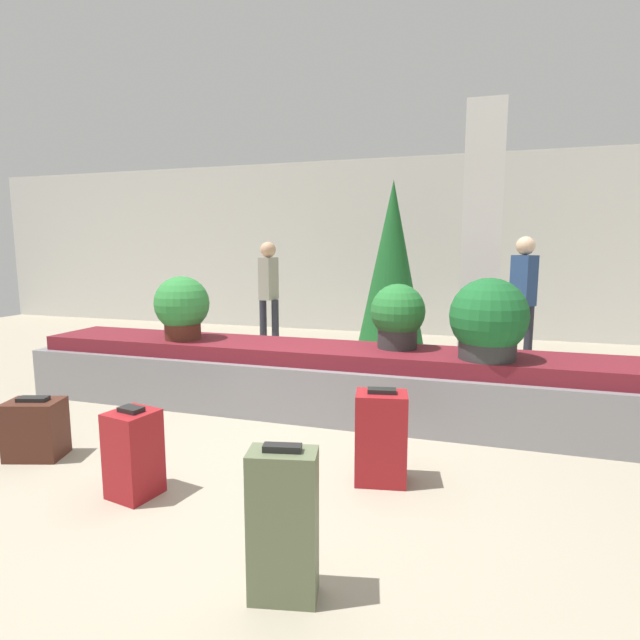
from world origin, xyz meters
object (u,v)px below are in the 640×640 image
at_px(traveler_1, 523,289).
at_px(pillar, 481,246).
at_px(suitcase_2, 283,525).
at_px(decorated_tree, 392,264).
at_px(suitcase_3, 134,453).
at_px(suitcase_1, 36,429).
at_px(suitcase_0, 381,437).
at_px(potted_plant_0, 489,321).
at_px(traveler_0, 269,287).
at_px(potted_plant_2, 182,307).
at_px(potted_plant_1, 398,316).

bearing_deg(traveler_1, pillar, 110.90).
distance_m(suitcase_2, decorated_tree, 5.37).
xyz_separation_m(pillar, suitcase_3, (-2.09, -3.59, -1.32)).
bearing_deg(suitcase_1, suitcase_0, -8.27).
distance_m(pillar, decorated_tree, 1.62).
xyz_separation_m(suitcase_3, potted_plant_0, (2.16, 1.82, 0.70)).
bearing_deg(decorated_tree, traveler_0, -173.94).
relative_size(potted_plant_0, potted_plant_2, 1.06).
xyz_separation_m(potted_plant_0, potted_plant_1, (-0.80, 0.25, -0.02)).
relative_size(potted_plant_1, decorated_tree, 0.24).
bearing_deg(traveler_0, pillar, 79.63).
bearing_deg(decorated_tree, traveler_1, -4.13).
relative_size(pillar, decorated_tree, 1.26).
height_order(potted_plant_0, decorated_tree, decorated_tree).
xyz_separation_m(suitcase_2, suitcase_3, (-1.26, 0.61, -0.07)).
distance_m(potted_plant_2, decorated_tree, 3.28).
distance_m(suitcase_2, traveler_1, 5.37).
distance_m(pillar, suitcase_2, 4.46).
bearing_deg(pillar, traveler_0, 163.98).
distance_m(suitcase_0, traveler_1, 4.12).
distance_m(suitcase_1, suitcase_3, 1.13).
distance_m(suitcase_2, traveler_0, 5.57).
distance_m(suitcase_3, potted_plant_1, 2.57).
xyz_separation_m(suitcase_3, potted_plant_2, (-0.81, 1.88, 0.70)).
xyz_separation_m(suitcase_1, potted_plant_0, (3.26, 1.54, 0.75)).
relative_size(suitcase_3, traveler_1, 0.34).
bearing_deg(suitcase_1, suitcase_2, -37.13).
relative_size(suitcase_2, potted_plant_2, 1.13).
bearing_deg(potted_plant_0, suitcase_1, -154.67).
relative_size(suitcase_0, potted_plant_2, 1.01).
xyz_separation_m(suitcase_3, decorated_tree, (0.90, 4.66, 1.07)).
bearing_deg(decorated_tree, pillar, -41.82).
xyz_separation_m(pillar, traveler_0, (-3.04, 0.87, -0.60)).
relative_size(suitcase_1, traveler_0, 0.28).
bearing_deg(suitcase_1, traveler_1, 32.01).
bearing_deg(traveler_0, suitcase_2, 29.17).
bearing_deg(traveler_1, suitcase_1, 100.64).
relative_size(suitcase_0, decorated_tree, 0.26).
bearing_deg(suitcase_3, potted_plant_0, 51.30).
xyz_separation_m(suitcase_0, potted_plant_0, (0.69, 1.17, 0.66)).
height_order(suitcase_1, suitcase_3, suitcase_3).
bearing_deg(traveler_0, potted_plant_0, 55.31).
xyz_separation_m(potted_plant_2, traveler_0, (-0.13, 2.58, 0.02)).
height_order(pillar, suitcase_1, pillar).
xyz_separation_m(suitcase_2, potted_plant_0, (0.90, 2.43, 0.63)).
bearing_deg(suitcase_1, potted_plant_2, 63.48).
xyz_separation_m(suitcase_3, traveler_0, (-0.94, 4.46, 0.72)).
bearing_deg(traveler_1, suitcase_2, 126.85).
bearing_deg(suitcase_0, potted_plant_2, 141.65).
bearing_deg(suitcase_2, suitcase_0, 68.63).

